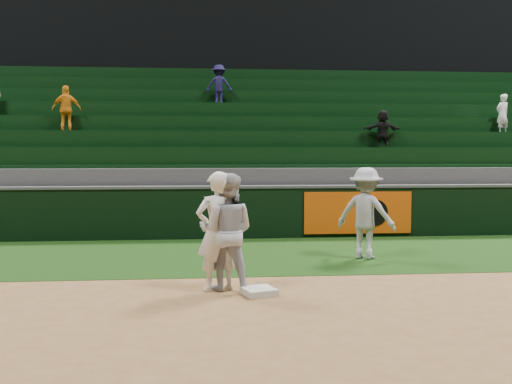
{
  "coord_description": "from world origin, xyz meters",
  "views": [
    {
      "loc": [
        -0.62,
        -8.24,
        2.04
      ],
      "look_at": [
        0.31,
        2.3,
        1.3
      ],
      "focal_mm": 40.0,
      "sensor_mm": 36.0,
      "label": 1
    }
  ],
  "objects_px": {
    "first_base": "(259,291)",
    "base_coach": "(366,213)",
    "baserunner": "(227,232)",
    "first_baseman": "(217,231)"
  },
  "relations": [
    {
      "from": "first_base",
      "to": "baserunner",
      "type": "bearing_deg",
      "value": 141.3
    },
    {
      "from": "first_base",
      "to": "first_baseman",
      "type": "distance_m",
      "value": 1.06
    },
    {
      "from": "baserunner",
      "to": "base_coach",
      "type": "relative_size",
      "value": 0.99
    },
    {
      "from": "first_baseman",
      "to": "baserunner",
      "type": "relative_size",
      "value": 1.01
    },
    {
      "from": "first_baseman",
      "to": "base_coach",
      "type": "bearing_deg",
      "value": -160.59
    },
    {
      "from": "first_base",
      "to": "base_coach",
      "type": "distance_m",
      "value": 3.54
    },
    {
      "from": "first_base",
      "to": "first_baseman",
      "type": "xyz_separation_m",
      "value": [
        -0.59,
        0.3,
        0.83
      ]
    },
    {
      "from": "first_base",
      "to": "baserunner",
      "type": "relative_size",
      "value": 0.25
    },
    {
      "from": "first_baseman",
      "to": "baserunner",
      "type": "distance_m",
      "value": 0.15
    },
    {
      "from": "first_base",
      "to": "base_coach",
      "type": "bearing_deg",
      "value": 48.26
    }
  ]
}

